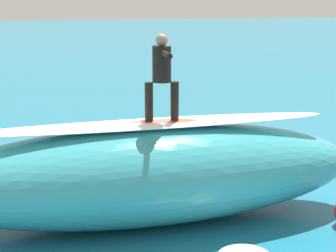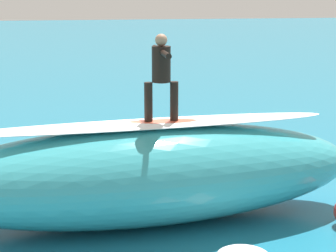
{
  "view_description": "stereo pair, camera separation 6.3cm",
  "coord_description": "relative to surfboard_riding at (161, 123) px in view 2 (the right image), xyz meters",
  "views": [
    {
      "loc": [
        0.8,
        12.0,
        4.21
      ],
      "look_at": [
        -1.1,
        -0.25,
        1.33
      ],
      "focal_mm": 66.48,
      "sensor_mm": 36.0,
      "label": 1
    },
    {
      "loc": [
        0.74,
        12.01,
        4.21
      ],
      "look_at": [
        -1.1,
        -0.25,
        1.33
      ],
      "focal_mm": 66.48,
      "sensor_mm": 36.0,
      "label": 2
    }
  ],
  "objects": [
    {
      "name": "wave_crest",
      "position": [
        0.28,
        0.03,
        -0.92
      ],
      "size": [
        8.11,
        3.31,
        1.75
      ],
      "primitive_type": "ellipsoid",
      "rotation": [
        0.0,
        0.0,
        0.12
      ],
      "color": "teal",
      "rests_on": "ground_plane"
    },
    {
      "name": "surfer_riding",
      "position": [
        0.0,
        0.0,
        0.92
      ],
      "size": [
        0.6,
        1.43,
        1.51
      ],
      "rotation": [
        0.0,
        0.0,
        0.03
      ],
      "color": "black",
      "rests_on": "surfboard_riding"
    },
    {
      "name": "ground_plane",
      "position": [
        0.72,
        -1.49,
        -1.8
      ],
      "size": [
        120.0,
        120.0,
        0.0
      ],
      "primitive_type": "plane",
      "color": "teal"
    },
    {
      "name": "surfboard_riding",
      "position": [
        0.0,
        0.0,
        0.0
      ],
      "size": [
        2.12,
        0.63,
        0.09
      ],
      "primitive_type": "ellipsoid",
      "rotation": [
        0.0,
        0.0,
        0.03
      ],
      "color": "#E0563D",
      "rests_on": "wave_crest"
    },
    {
      "name": "surfer_paddling",
      "position": [
        -0.82,
        -3.36,
        -1.57
      ],
      "size": [
        1.08,
        1.58,
        0.31
      ],
      "rotation": [
        0.0,
        0.0,
        -1.03
      ],
      "color": "black",
      "rests_on": "surfboard_paddling"
    },
    {
      "name": "wave_foam_lip",
      "position": [
        0.28,
        0.03,
        -0.0
      ],
      "size": [
        6.75,
        1.62,
        0.08
      ],
      "primitive_type": "ellipsoid",
      "rotation": [
        0.0,
        0.0,
        0.12
      ],
      "color": "white",
      "rests_on": "wave_crest"
    },
    {
      "name": "surfboard_paddling",
      "position": [
        -0.76,
        -3.47,
        -1.75
      ],
      "size": [
        1.46,
        1.95,
        0.09
      ],
      "primitive_type": "ellipsoid",
      "rotation": [
        0.0,
        0.0,
        -1.03
      ],
      "color": "#33B2D1",
      "rests_on": "ground_plane"
    }
  ]
}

